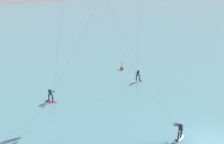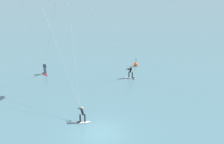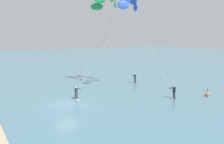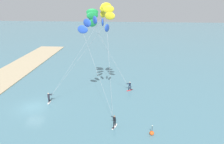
# 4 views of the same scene
# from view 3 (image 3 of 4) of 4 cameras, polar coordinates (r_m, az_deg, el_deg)

# --- Properties ---
(ground_plane) EXTENTS (240.00, 240.00, 0.00)m
(ground_plane) POSITION_cam_3_polar(r_m,az_deg,el_deg) (30.37, -10.08, -7.15)
(ground_plane) COLOR slate
(kitesurfer_mid_water) EXTENTS (5.71, 8.15, 14.21)m
(kitesurfer_mid_water) POSITION_cam_3_polar(r_m,az_deg,el_deg) (38.81, -1.13, 14.83)
(kitesurfer_mid_water) COLOR red
(kitesurfer_mid_water) RESTS_ON ground
(kitesurfer_far_out) EXTENTS (8.00, 5.86, 13.49)m
(kitesurfer_far_out) POSITION_cam_3_polar(r_m,az_deg,el_deg) (35.18, 4.38, 14.41)
(kitesurfer_far_out) COLOR white
(kitesurfer_far_out) RESTS_ON ground
(marker_buoy) EXTENTS (0.56, 0.56, 1.38)m
(marker_buoy) POSITION_cam_3_polar(r_m,az_deg,el_deg) (36.07, 20.33, -4.62)
(marker_buoy) COLOR #EA5119
(marker_buoy) RESTS_ON ground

